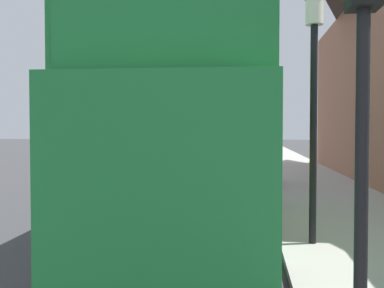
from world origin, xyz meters
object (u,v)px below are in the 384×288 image
parked_car_ahead_of_bus (233,170)px  lamp_post_nearest (314,67)px  lamp_post_second (275,104)px  traffic_signal (364,34)px  tour_bus (196,149)px

parked_car_ahead_of_bus → lamp_post_nearest: bearing=-79.0°
lamp_post_nearest → lamp_post_second: 8.43m
traffic_signal → lamp_post_second: lamp_post_second is taller
parked_car_ahead_of_bus → traffic_signal: bearing=-83.2°
tour_bus → parked_car_ahead_of_bus: bearing=84.9°
parked_car_ahead_of_bus → lamp_post_nearest: lamp_post_nearest is taller
parked_car_ahead_of_bus → lamp_post_nearest: 9.48m
tour_bus → parked_car_ahead_of_bus: 8.24m
lamp_post_nearest → lamp_post_second: lamp_post_nearest is taller
tour_bus → lamp_post_second: bearing=73.4°
traffic_signal → parked_car_ahead_of_bus: bearing=96.6°
traffic_signal → lamp_post_nearest: 4.25m
parked_car_ahead_of_bus → lamp_post_second: (1.55, -0.51, 2.48)m
traffic_signal → lamp_post_second: 12.66m
tour_bus → lamp_post_nearest: lamp_post_nearest is taller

